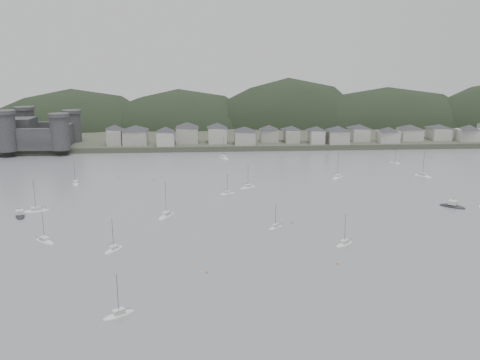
{
  "coord_description": "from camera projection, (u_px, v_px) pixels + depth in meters",
  "views": [
    {
      "loc": [
        -13.69,
        -119.44,
        52.37
      ],
      "look_at": [
        0.0,
        75.0,
        6.0
      ],
      "focal_mm": 38.64,
      "sensor_mm": 36.0,
      "label": 1
    }
  ],
  "objects": [
    {
      "name": "mooring_buoys",
      "position": [
        238.0,
        210.0,
        181.07
      ],
      "size": [
        189.96,
        109.04,
        0.7
      ],
      "color": "#CE7A44",
      "rests_on": "ground"
    },
    {
      "name": "castle",
      "position": [
        16.0,
        132.0,
        292.71
      ],
      "size": [
        66.0,
        43.0,
        20.0
      ],
      "color": "#2E2E30",
      "rests_on": "far_shore_land"
    },
    {
      "name": "far_shore_land",
      "position": [
        221.0,
        122.0,
        414.9
      ],
      "size": [
        900.0,
        250.0,
        3.0
      ],
      "primitive_type": "cube",
      "color": "#383D2D",
      "rests_on": "ground"
    },
    {
      "name": "motor_launch_near",
      "position": [
        452.0,
        206.0,
        185.3
      ],
      "size": [
        8.99,
        8.45,
        4.15
      ],
      "rotation": [
        0.0,
        0.0,
        0.85
      ],
      "color": "black",
      "rests_on": "ground"
    },
    {
      "name": "motor_launch_far",
      "position": [
        20.0,
        216.0,
        174.11
      ],
      "size": [
        5.65,
        8.62,
        3.93
      ],
      "rotation": [
        0.0,
        0.0,
        3.51
      ],
      "color": "black",
      "rests_on": "ground"
    },
    {
      "name": "ground",
      "position": [
        261.0,
        272.0,
        128.96
      ],
      "size": [
        900.0,
        900.0,
        0.0
      ],
      "primitive_type": "plane",
      "color": "slate",
      "rests_on": "ground"
    },
    {
      "name": "waterfront_town",
      "position": [
        312.0,
        133.0,
        308.34
      ],
      "size": [
        451.48,
        28.46,
        12.92
      ],
      "color": "gray",
      "rests_on": "far_shore_land"
    },
    {
      "name": "forested_ridge",
      "position": [
        228.0,
        143.0,
        393.34
      ],
      "size": [
        851.55,
        103.94,
        102.57
      ],
      "color": "black",
      "rests_on": "ground"
    },
    {
      "name": "moored_fleet",
      "position": [
        212.0,
        207.0,
        184.31
      ],
      "size": [
        248.42,
        178.01,
        13.18
      ],
      "color": "silver",
      "rests_on": "ground"
    },
    {
      "name": "sailboat_lead",
      "position": [
        395.0,
        163.0,
        262.53
      ],
      "size": [
        4.87,
        6.42,
        8.6
      ],
      "rotation": [
        0.0,
        0.0,
        0.52
      ],
      "color": "silver",
      "rests_on": "ground"
    }
  ]
}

